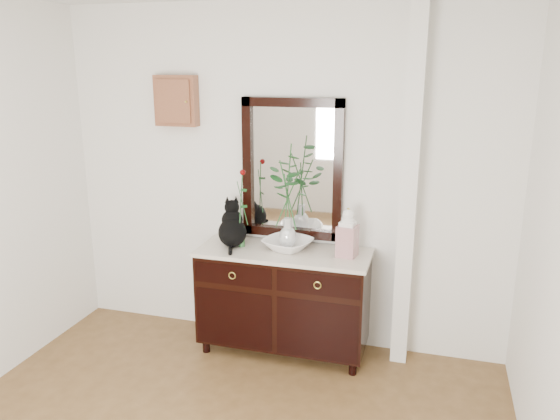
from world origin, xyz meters
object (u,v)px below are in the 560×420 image
(lotus_bowl, at_px, (288,244))
(ginger_jar, at_px, (348,232))
(cat, at_px, (232,223))
(sideboard, at_px, (284,296))

(lotus_bowl, relative_size, ginger_jar, 0.96)
(cat, relative_size, lotus_bowl, 1.01)
(sideboard, distance_m, cat, 0.70)
(cat, height_order, ginger_jar, ginger_jar)
(sideboard, relative_size, cat, 3.68)
(lotus_bowl, distance_m, ginger_jar, 0.48)
(sideboard, xyz_separation_m, ginger_jar, (0.48, 0.02, 0.56))
(sideboard, bearing_deg, lotus_bowl, 52.75)
(sideboard, height_order, ginger_jar, ginger_jar)
(sideboard, relative_size, lotus_bowl, 3.71)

